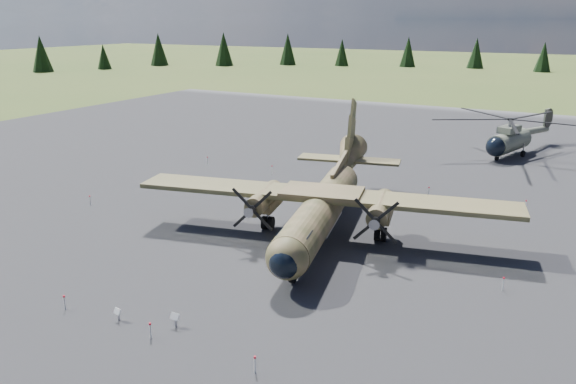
% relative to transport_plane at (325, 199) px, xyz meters
% --- Properties ---
extents(ground, '(500.00, 500.00, 0.00)m').
position_rel_transport_plane_xyz_m(ground, '(-3.53, -3.56, -2.56)').
color(ground, '#4F5726').
rests_on(ground, ground).
extents(apron, '(120.00, 120.00, 0.04)m').
position_rel_transport_plane_xyz_m(apron, '(-3.53, 6.44, -2.56)').
color(apron, '#535358').
rests_on(apron, ground).
extents(transport_plane, '(26.97, 24.20, 8.91)m').
position_rel_transport_plane_xyz_m(transport_plane, '(0.00, 0.00, 0.00)').
color(transport_plane, '#424324').
rests_on(transport_plane, ground).
extents(helicopter_near, '(21.83, 22.33, 4.47)m').
position_rel_transport_plane_xyz_m(helicopter_near, '(8.56, 31.60, 0.61)').
color(helicopter_near, '#666759').
rests_on(helicopter_near, ground).
extents(info_placard_left, '(0.48, 0.26, 0.71)m').
position_rel_transport_plane_xyz_m(info_placard_left, '(-4.16, -16.57, -2.09)').
color(info_placard_left, gray).
rests_on(info_placard_left, ground).
extents(info_placard_right, '(0.50, 0.22, 0.78)m').
position_rel_transport_plane_xyz_m(info_placard_right, '(-1.14, -15.65, -2.04)').
color(info_placard_right, gray).
rests_on(info_placard_right, ground).
extents(barrier_fence, '(33.12, 29.62, 0.85)m').
position_rel_transport_plane_xyz_m(barrier_fence, '(-3.99, -3.64, -2.05)').
color(barrier_fence, silver).
rests_on(barrier_fence, ground).
extents(treeline, '(328.84, 329.48, 11.00)m').
position_rel_transport_plane_xyz_m(treeline, '(-0.41, -1.99, 2.34)').
color(treeline, black).
rests_on(treeline, ground).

